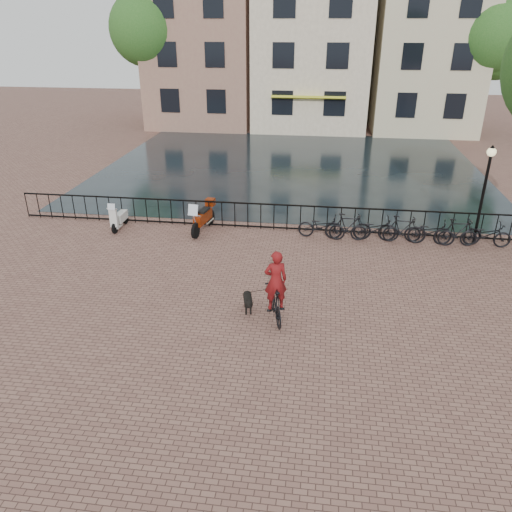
# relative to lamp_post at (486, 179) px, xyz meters

# --- Properties ---
(ground) EXTENTS (100.00, 100.00, 0.00)m
(ground) POSITION_rel_lamp_post_xyz_m (-7.20, -7.60, -2.38)
(ground) COLOR brown
(ground) RESTS_ON ground
(canal_water) EXTENTS (20.00, 20.00, 0.00)m
(canal_water) POSITION_rel_lamp_post_xyz_m (-7.20, 9.70, -2.38)
(canal_water) COLOR black
(canal_water) RESTS_ON ground
(railing) EXTENTS (20.00, 0.05, 1.02)m
(railing) POSITION_rel_lamp_post_xyz_m (-7.20, 0.40, -1.87)
(railing) COLOR black
(railing) RESTS_ON ground
(canal_house_left) EXTENTS (7.50, 9.00, 12.80)m
(canal_house_left) POSITION_rel_lamp_post_xyz_m (-14.70, 22.40, 4.02)
(canal_house_left) COLOR #885C4F
(canal_house_left) RESTS_ON ground
(canal_house_mid) EXTENTS (8.00, 9.50, 11.80)m
(canal_house_mid) POSITION_rel_lamp_post_xyz_m (-6.70, 22.40, 3.52)
(canal_house_mid) COLOR #BCAB8E
(canal_house_mid) RESTS_ON ground
(canal_house_right) EXTENTS (7.00, 9.00, 13.30)m
(canal_house_right) POSITION_rel_lamp_post_xyz_m (1.30, 22.40, 4.27)
(canal_house_right) COLOR #C3B291
(canal_house_right) RESTS_ON ground
(tree_far_left) EXTENTS (5.04, 5.04, 9.27)m
(tree_far_left) POSITION_rel_lamp_post_xyz_m (-18.20, 19.40, 4.35)
(tree_far_left) COLOR black
(tree_far_left) RESTS_ON ground
(tree_far_right) EXTENTS (4.76, 4.76, 8.76)m
(tree_far_right) POSITION_rel_lamp_post_xyz_m (4.80, 19.40, 3.97)
(tree_far_right) COLOR black
(tree_far_right) RESTS_ON ground
(lamp_post) EXTENTS (0.30, 0.30, 3.45)m
(lamp_post) POSITION_rel_lamp_post_xyz_m (0.00, 0.00, 0.00)
(lamp_post) COLOR black
(lamp_post) RESTS_ON ground
(cyclist) EXTENTS (0.92, 1.75, 2.30)m
(cyclist) POSITION_rel_lamp_post_xyz_m (-6.51, -5.88, -1.50)
(cyclist) COLOR black
(cyclist) RESTS_ON ground
(dog) EXTENTS (0.44, 0.86, 0.56)m
(dog) POSITION_rel_lamp_post_xyz_m (-7.29, -5.59, -2.10)
(dog) COLOR black
(dog) RESTS_ON ground
(motorcycle) EXTENTS (0.76, 1.94, 1.35)m
(motorcycle) POSITION_rel_lamp_post_xyz_m (-9.82, -0.12, -1.70)
(motorcycle) COLOR maroon
(motorcycle) RESTS_ON ground
(scooter) EXTENTS (0.39, 1.31, 1.21)m
(scooter) POSITION_rel_lamp_post_xyz_m (-13.04, -0.27, -1.77)
(scooter) COLOR silver
(scooter) RESTS_ON ground
(parked_bike_0) EXTENTS (1.78, 0.83, 0.90)m
(parked_bike_0) POSITION_rel_lamp_post_xyz_m (-5.40, -0.20, -1.93)
(parked_bike_0) COLOR black
(parked_bike_0) RESTS_ON ground
(parked_bike_1) EXTENTS (1.69, 0.56, 1.00)m
(parked_bike_1) POSITION_rel_lamp_post_xyz_m (-4.45, -0.20, -1.88)
(parked_bike_1) COLOR black
(parked_bike_1) RESTS_ON ground
(parked_bike_2) EXTENTS (1.74, 0.68, 0.90)m
(parked_bike_2) POSITION_rel_lamp_post_xyz_m (-3.50, -0.20, -1.93)
(parked_bike_2) COLOR black
(parked_bike_2) RESTS_ON ground
(parked_bike_3) EXTENTS (1.70, 0.60, 1.00)m
(parked_bike_3) POSITION_rel_lamp_post_xyz_m (-2.55, -0.20, -1.88)
(parked_bike_3) COLOR black
(parked_bike_3) RESTS_ON ground
(parked_bike_4) EXTENTS (1.79, 0.85, 0.90)m
(parked_bike_4) POSITION_rel_lamp_post_xyz_m (-1.60, -0.20, -1.93)
(parked_bike_4) COLOR black
(parked_bike_4) RESTS_ON ground
(parked_bike_5) EXTENTS (1.71, 0.66, 1.00)m
(parked_bike_5) POSITION_rel_lamp_post_xyz_m (-0.65, -0.20, -1.88)
(parked_bike_5) COLOR black
(parked_bike_5) RESTS_ON ground
(parked_bike_6) EXTENTS (1.72, 0.62, 0.90)m
(parked_bike_6) POSITION_rel_lamp_post_xyz_m (0.30, -0.20, -1.93)
(parked_bike_6) COLOR black
(parked_bike_6) RESTS_ON ground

